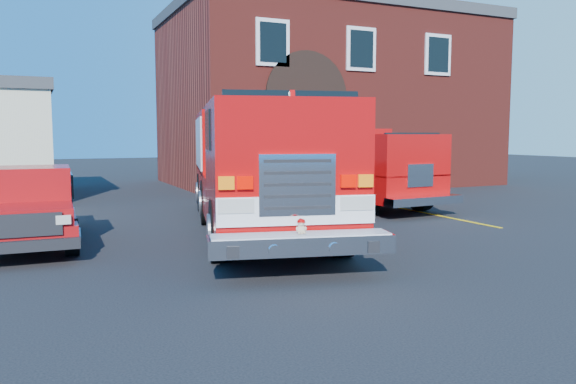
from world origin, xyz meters
name	(u,v)px	position (x,y,z in m)	size (l,w,h in m)	color
ground	(266,245)	(0.00, 0.00, 0.00)	(100.00, 100.00, 0.00)	black
parking_stripe_near	(462,220)	(6.50, 1.00, 0.00)	(0.12, 3.00, 0.01)	yellow
parking_stripe_mid	(399,208)	(6.50, 4.00, 0.00)	(0.12, 3.00, 0.01)	yellow
parking_stripe_far	(353,199)	(6.50, 7.00, 0.00)	(0.12, 3.00, 0.01)	yellow
fire_station	(325,99)	(8.99, 13.98, 4.25)	(15.20, 10.20, 8.45)	maroon
fire_engine	(257,165)	(0.59, 1.98, 1.69)	(5.34, 10.97, 3.26)	black
pickup_truck	(29,207)	(-4.78, 2.36, 0.83)	(2.09, 5.40, 1.75)	black
secondary_truck	(346,163)	(5.53, 5.89, 1.45)	(2.92, 8.30, 2.66)	black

